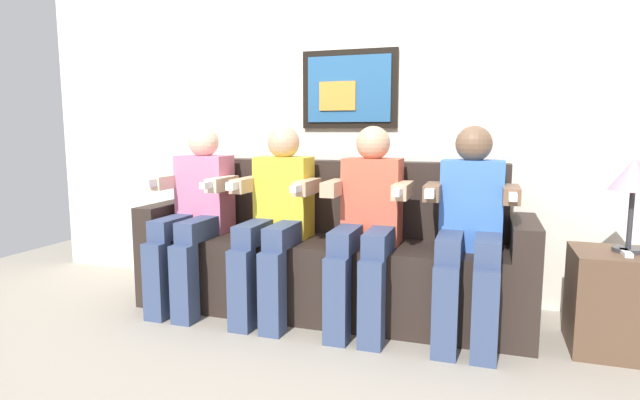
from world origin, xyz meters
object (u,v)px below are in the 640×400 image
object	(u,v)px
table_lamp	(634,178)
spare_remote_on_table	(626,253)
person_right_center	(367,219)
person_rightmost	(470,225)
person_leftmost	(195,209)
person_left_center	(276,214)
couch	(329,260)
side_table_right	(614,302)

from	to	relation	value
table_lamp	spare_remote_on_table	distance (m)	0.36
person_right_center	person_rightmost	world-z (taller)	same
person_leftmost	person_rightmost	bearing A→B (deg)	0.00
person_left_center	spare_remote_on_table	xyz separation A→B (m)	(1.79, 0.00, -0.10)
person_left_center	table_lamp	bearing A→B (deg)	2.56
couch	person_left_center	bearing A→B (deg)	-147.98
person_leftmost	person_rightmost	size ratio (longest dim) A/B	1.00
spare_remote_on_table	person_leftmost	bearing A→B (deg)	-179.88
person_rightmost	table_lamp	distance (m)	0.78
table_lamp	person_leftmost	bearing A→B (deg)	-178.02
person_left_center	side_table_right	distance (m)	1.81
person_leftmost	table_lamp	distance (m)	2.37
person_leftmost	person_right_center	bearing A→B (deg)	0.02
person_left_center	side_table_right	xyz separation A→B (m)	(1.77, 0.06, -0.36)
couch	table_lamp	distance (m)	1.64
person_right_center	side_table_right	bearing A→B (deg)	2.84
person_rightmost	spare_remote_on_table	distance (m)	0.72
side_table_right	person_rightmost	bearing A→B (deg)	-174.93
couch	person_right_center	world-z (taller)	person_right_center
couch	table_lamp	xyz separation A→B (m)	(1.55, -0.09, 0.55)
couch	person_right_center	bearing A→B (deg)	-31.91
couch	person_rightmost	bearing A→B (deg)	-11.78
person_left_center	person_right_center	size ratio (longest dim) A/B	1.00
person_left_center	person_rightmost	bearing A→B (deg)	0.00
side_table_right	spare_remote_on_table	bearing A→B (deg)	-70.64
person_rightmost	side_table_right	world-z (taller)	person_rightmost
person_right_center	table_lamp	distance (m)	1.30
couch	person_leftmost	bearing A→B (deg)	-168.22
person_right_center	person_rightmost	size ratio (longest dim) A/B	1.00
person_leftmost	person_rightmost	distance (m)	1.62
couch	side_table_right	bearing A→B (deg)	-4.08
person_leftmost	side_table_right	world-z (taller)	person_leftmost
person_leftmost	person_left_center	bearing A→B (deg)	0.00
person_left_center	person_leftmost	bearing A→B (deg)	180.00
person_left_center	spare_remote_on_table	bearing A→B (deg)	0.15
person_leftmost	table_lamp	bearing A→B (deg)	1.98
side_table_right	table_lamp	size ratio (longest dim) A/B	1.09
couch	person_right_center	size ratio (longest dim) A/B	2.07
person_leftmost	spare_remote_on_table	size ratio (longest dim) A/B	8.54
couch	side_table_right	xyz separation A→B (m)	(1.50, -0.11, -0.06)
person_leftmost	spare_remote_on_table	distance (m)	2.33
person_right_center	side_table_right	world-z (taller)	person_right_center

